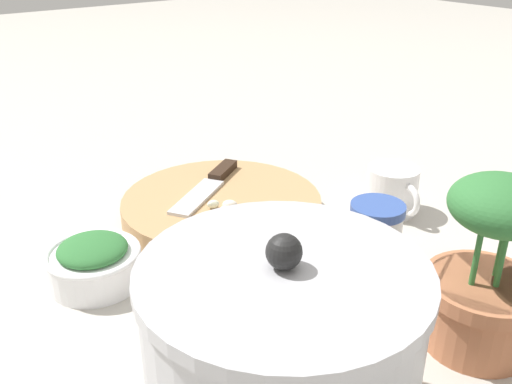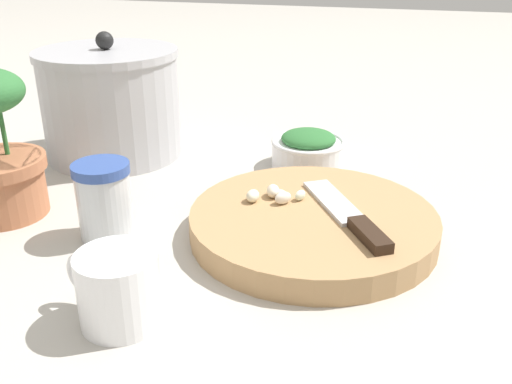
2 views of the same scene
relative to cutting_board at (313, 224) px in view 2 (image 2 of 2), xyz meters
The scene contains 8 objects.
ground_plane 0.07m from the cutting_board, 112.11° to the left, with size 5.00×5.00×0.00m, color #B2ADA3.
cutting_board is the anchor object (origin of this frame).
chef_knife 0.05m from the cutting_board, 101.26° to the right, with size 0.18×0.13×0.01m.
garlic_cloves 0.06m from the cutting_board, 69.41° to the left, with size 0.05×0.07×0.02m.
herb_bowl 0.23m from the cutting_board, 12.94° to the left, with size 0.12×0.12×0.06m.
spice_jar 0.25m from the cutting_board, 106.41° to the left, with size 0.07×0.07×0.10m.
coffee_mug 0.26m from the cutting_board, 146.64° to the left, with size 0.08×0.11×0.07m.
stock_pot 0.43m from the cutting_board, 62.90° to the left, with size 0.23×0.23×0.20m.
Camera 2 is at (-0.59, -0.17, 0.34)m, focal length 40.00 mm.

